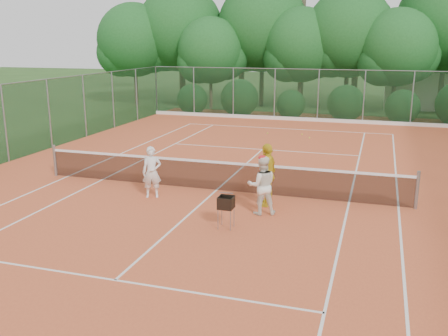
% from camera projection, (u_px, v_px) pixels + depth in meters
% --- Properties ---
extents(ground, '(120.00, 120.00, 0.00)m').
position_uv_depth(ground, '(216.00, 191.00, 15.82)').
color(ground, '#26491A').
rests_on(ground, ground).
extents(clay_court, '(18.00, 36.00, 0.02)m').
position_uv_depth(clay_court, '(216.00, 191.00, 15.82)').
color(clay_court, '#D35B30').
rests_on(clay_court, ground).
extents(club_building, '(8.00, 5.00, 3.00)m').
position_uv_depth(club_building, '(445.00, 86.00, 35.01)').
color(club_building, beige).
rests_on(club_building, ground).
extents(tennis_net, '(11.97, 0.10, 1.10)m').
position_uv_depth(tennis_net, '(216.00, 175.00, 15.69)').
color(tennis_net, gray).
rests_on(tennis_net, clay_court).
extents(player_white, '(0.66, 0.55, 1.56)m').
position_uv_depth(player_white, '(152.00, 172.00, 14.98)').
color(player_white, white).
rests_on(player_white, clay_court).
extents(player_center_grp, '(0.96, 0.86, 1.65)m').
position_uv_depth(player_center_grp, '(262.00, 185.00, 13.51)').
color(player_center_grp, white).
rests_on(player_center_grp, clay_court).
extents(player_yellow, '(0.58, 1.12, 1.82)m').
position_uv_depth(player_yellow, '(267.00, 175.00, 14.19)').
color(player_yellow, gold).
rests_on(player_yellow, clay_court).
extents(ball_hopper, '(0.36, 0.36, 0.83)m').
position_uv_depth(ball_hopper, '(226.00, 203.00, 12.50)').
color(ball_hopper, gray).
rests_on(ball_hopper, clay_court).
extents(stray_ball_a, '(0.07, 0.07, 0.07)m').
position_uv_depth(stray_ball_a, '(310.00, 138.00, 24.17)').
color(stray_ball_a, yellow).
rests_on(stray_ball_a, clay_court).
extents(stray_ball_b, '(0.07, 0.07, 0.07)m').
position_uv_depth(stray_ball_b, '(267.00, 133.00, 25.34)').
color(stray_ball_b, gold).
rests_on(stray_ball_b, clay_court).
extents(stray_ball_c, '(0.07, 0.07, 0.07)m').
position_uv_depth(stray_ball_c, '(302.00, 134.00, 25.07)').
color(stray_ball_c, yellow).
rests_on(stray_ball_c, clay_court).
extents(court_markings, '(11.03, 23.83, 0.01)m').
position_uv_depth(court_markings, '(216.00, 190.00, 15.82)').
color(court_markings, white).
rests_on(court_markings, clay_court).
extents(fence_back, '(18.07, 0.07, 3.00)m').
position_uv_depth(fence_back, '(296.00, 95.00, 29.31)').
color(fence_back, '#19381E').
rests_on(fence_back, clay_court).
extents(tropical_treeline, '(32.10, 8.49, 15.03)m').
position_uv_depth(tropical_treeline, '(333.00, 33.00, 32.82)').
color(tropical_treeline, brown).
rests_on(tropical_treeline, ground).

